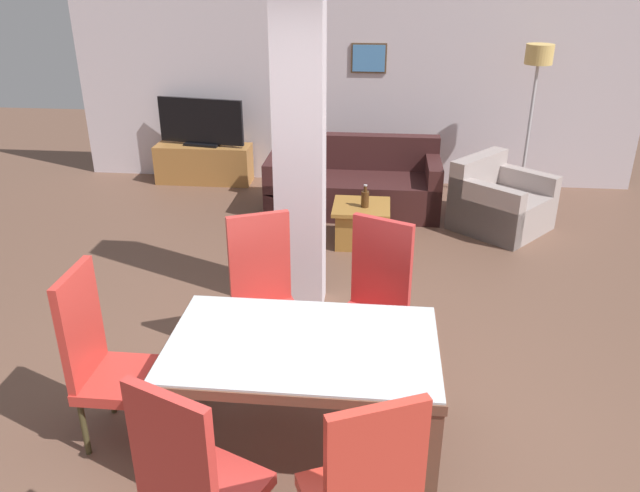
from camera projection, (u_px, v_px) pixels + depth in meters
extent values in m
plane|color=brown|center=(304.00, 446.00, 3.80)|extent=(18.00, 18.00, 0.00)
cube|color=silver|center=(353.00, 78.00, 7.87)|extent=(7.20, 0.06, 2.70)
cube|color=brown|center=(369.00, 58.00, 7.71)|extent=(0.44, 0.02, 0.36)
cube|color=#4C8CCC|center=(369.00, 58.00, 7.70)|extent=(0.40, 0.01, 0.32)
cube|color=silver|center=(300.00, 150.00, 4.86)|extent=(0.38, 0.33, 2.70)
cube|color=brown|center=(292.00, 398.00, 3.11)|extent=(1.53, 0.06, 0.06)
cube|color=brown|center=(312.00, 309.00, 3.90)|extent=(1.53, 0.06, 0.06)
cube|color=brown|center=(175.00, 341.00, 3.57)|extent=(0.06, 0.82, 0.06)
cube|color=brown|center=(435.00, 356.00, 3.44)|extent=(0.06, 0.82, 0.06)
cube|color=silver|center=(303.00, 343.00, 3.49)|extent=(1.51, 0.92, 0.01)
cube|color=brown|center=(161.00, 442.00, 3.34)|extent=(0.08, 0.08, 0.68)
cube|color=brown|center=(431.00, 462.00, 3.21)|extent=(0.08, 0.08, 0.68)
cube|color=brown|center=(203.00, 353.00, 4.11)|extent=(0.08, 0.08, 0.68)
cube|color=brown|center=(423.00, 366.00, 3.97)|extent=(0.08, 0.08, 0.68)
cube|color=#CA3A33|center=(268.00, 319.00, 4.36)|extent=(0.61, 0.61, 0.07)
cube|color=#CA3A33|center=(259.00, 259.00, 4.39)|extent=(0.42, 0.22, 0.68)
cylinder|color=#443D23|center=(302.00, 355.00, 4.35)|extent=(0.04, 0.04, 0.38)
cylinder|color=#443D23|center=(249.00, 365.00, 4.24)|extent=(0.04, 0.04, 0.38)
cylinder|color=#443D23|center=(288.00, 328.00, 4.68)|extent=(0.04, 0.04, 0.38)
cylinder|color=#443D23|center=(238.00, 336.00, 4.57)|extent=(0.04, 0.04, 0.38)
cube|color=red|center=(123.00, 380.00, 3.73)|extent=(0.46, 0.46, 0.07)
cube|color=red|center=(80.00, 324.00, 3.59)|extent=(0.05, 0.44, 0.68)
cylinder|color=#443D23|center=(168.00, 392.00, 3.98)|extent=(0.04, 0.04, 0.38)
cylinder|color=#443D23|center=(147.00, 433.00, 3.63)|extent=(0.04, 0.04, 0.38)
cylinder|color=#443D23|center=(110.00, 388.00, 4.01)|extent=(0.04, 0.04, 0.38)
cylinder|color=#443D23|center=(84.00, 428.00, 3.67)|extent=(0.04, 0.04, 0.38)
cube|color=red|center=(367.00, 325.00, 4.29)|extent=(0.61, 0.61, 0.07)
cube|color=red|center=(382.00, 265.00, 4.30)|extent=(0.42, 0.22, 0.68)
cylinder|color=#443D23|center=(379.00, 374.00, 4.15)|extent=(0.04, 0.04, 0.38)
cylinder|color=#443D23|center=(329.00, 358.00, 4.32)|extent=(0.04, 0.04, 0.38)
cylinder|color=#443D23|center=(401.00, 346.00, 4.45)|extent=(0.04, 0.04, 0.38)
cylinder|color=#443D23|center=(354.00, 332.00, 4.62)|extent=(0.04, 0.04, 0.38)
cube|color=red|center=(210.00, 492.00, 2.94)|extent=(0.60, 0.60, 0.07)
cube|color=red|center=(172.00, 459.00, 2.62)|extent=(0.42, 0.22, 0.68)
cylinder|color=#443D23|center=(207.00, 486.00, 3.27)|extent=(0.04, 0.04, 0.38)
cube|color=red|center=(376.00, 473.00, 2.55)|extent=(0.42, 0.22, 0.68)
cube|color=#3F1E1E|center=(353.00, 194.00, 7.31)|extent=(1.98, 0.86, 0.42)
cube|color=#3F1E1E|center=(355.00, 151.00, 7.45)|extent=(1.98, 0.18, 0.41)
cube|color=#3F1E1E|center=(432.00, 187.00, 7.18)|extent=(0.16, 0.86, 0.65)
cube|color=#3F1E1E|center=(276.00, 182.00, 7.34)|extent=(0.16, 0.86, 0.65)
cube|color=#A99995|center=(501.00, 212.00, 6.81)|extent=(1.21, 1.21, 0.40)
cube|color=#A99995|center=(479.00, 171.00, 6.87)|extent=(0.70, 0.78, 0.37)
cube|color=#A99995|center=(520.00, 195.00, 7.00)|extent=(0.74, 0.66, 0.60)
cube|color=#A99995|center=(484.00, 212.00, 6.54)|extent=(0.74, 0.66, 0.60)
cube|color=#AA7431|center=(362.00, 207.00, 6.38)|extent=(0.58, 0.57, 0.04)
cube|color=#AA7431|center=(361.00, 226.00, 6.47)|extent=(0.50, 0.49, 0.38)
cylinder|color=#4C2D14|center=(365.00, 199.00, 6.29)|extent=(0.08, 0.08, 0.17)
cylinder|color=#4C2D14|center=(365.00, 189.00, 6.25)|extent=(0.03, 0.03, 0.06)
cylinder|color=#B7B7BC|center=(365.00, 185.00, 6.23)|extent=(0.04, 0.04, 0.01)
cube|color=#AD7237|center=(204.00, 164.00, 8.25)|extent=(1.25, 0.40, 0.50)
cube|color=black|center=(203.00, 144.00, 8.14)|extent=(0.49, 0.27, 0.03)
cube|color=black|center=(201.00, 121.00, 8.02)|extent=(1.14, 0.23, 0.58)
cylinder|color=#B7B7BC|center=(519.00, 198.00, 7.74)|extent=(0.28, 0.28, 0.02)
cylinder|color=#B7B7BC|center=(528.00, 134.00, 7.41)|extent=(0.04, 0.04, 1.61)
cylinder|color=#E5BC66|center=(539.00, 54.00, 7.03)|extent=(0.31, 0.31, 0.22)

